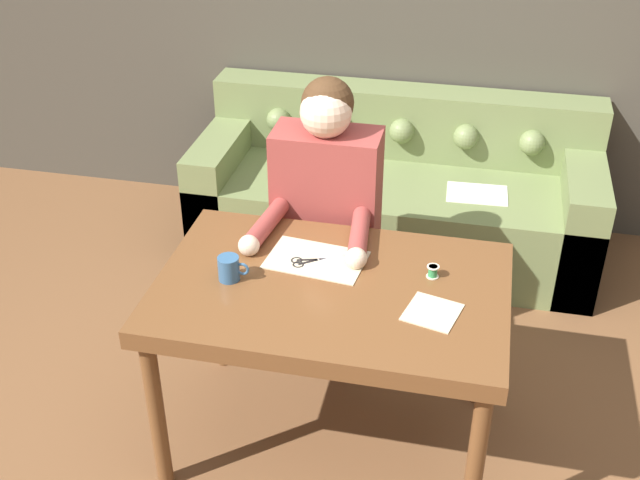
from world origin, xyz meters
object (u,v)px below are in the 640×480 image
object	(u,v)px
dining_table	(331,303)
couch	(395,196)
person	(326,224)
thread_spool	(433,272)
scissors	(310,261)
mug	(229,268)

from	to	relation	value
dining_table	couch	world-z (taller)	couch
couch	person	bearing A→B (deg)	-100.68
couch	thread_spool	distance (m)	1.48
dining_table	couch	distance (m)	1.54
scissors	thread_spool	distance (m)	0.44
dining_table	thread_spool	bearing A→B (deg)	20.02
dining_table	thread_spool	xyz separation A→B (m)	(0.34, 0.12, 0.10)
scissors	thread_spool	world-z (taller)	thread_spool
person	thread_spool	xyz separation A→B (m)	(0.48, -0.42, 0.11)
person	thread_spool	world-z (taller)	person
dining_table	mug	world-z (taller)	mug
couch	mug	bearing A→B (deg)	-104.55
couch	person	xyz separation A→B (m)	(-0.18, -0.95, 0.36)
dining_table	mug	xyz separation A→B (m)	(-0.36, -0.04, 0.13)
mug	person	bearing A→B (deg)	69.50
person	mug	distance (m)	0.64
dining_table	person	distance (m)	0.56
dining_table	couch	bearing A→B (deg)	88.37
person	scissors	xyz separation A→B (m)	(0.03, -0.42, 0.09)
person	scissors	bearing A→B (deg)	-85.69
dining_table	person	size ratio (longest dim) A/B	0.96
mug	thread_spool	distance (m)	0.72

